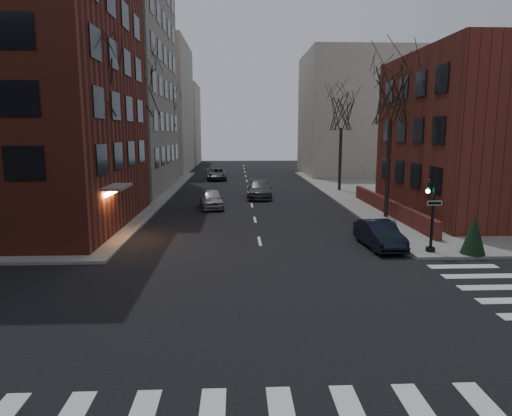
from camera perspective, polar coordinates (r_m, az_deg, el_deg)
The scene contains 21 objects.
ground at distance 13.10m, azimuth 3.23°, elevation -16.71°, with size 160.00×160.00×0.00m, color black.
building_left_tan at distance 49.03m, azimuth -22.43°, elevation 18.50°, with size 18.00×18.00×28.00m, color gray.
building_right_brick at distance 35.43m, azimuth 27.81°, elevation 7.99°, with size 12.00×14.00×11.00m, color maroon.
low_wall_right at distance 32.84m, azimuth 16.23°, elevation 0.16°, with size 0.35×16.00×1.00m, color maroon.
building_distant_la at distance 68.17m, azimuth -14.45°, elevation 11.96°, with size 14.00×16.00×18.00m, color #BEB4A0.
building_distant_ra at distance 63.82m, azimuth 12.50°, elevation 11.32°, with size 14.00×14.00×16.00m, color #BEB4A0.
building_distant_lb at distance 84.52m, azimuth -10.66°, elevation 10.22°, with size 10.00×12.00×14.00m, color #BEB4A0.
traffic_signal at distance 22.95m, azimuth 21.07°, elevation -0.84°, with size 0.76×0.44×4.00m.
tree_left_a at distance 26.92m, azimuth -19.50°, elevation 14.73°, with size 4.18×4.18×10.26m.
tree_left_b at distance 38.57m, azimuth -14.23°, elevation 13.91°, with size 4.40×4.40×10.80m.
tree_left_c at distance 52.29m, azimuth -11.05°, elevation 11.83°, with size 3.96×3.96×9.72m.
tree_right_a at distance 31.41m, azimuth 16.58°, elevation 13.25°, with size 3.96×3.96×9.72m.
tree_right_b at distance 44.86m, azimuth 10.65°, elevation 11.69°, with size 3.74×3.74×9.18m.
streetlamp_near at distance 34.44m, azimuth -14.27°, elevation 6.67°, with size 0.36×0.36×6.28m.
streetlamp_far at distance 54.16m, azimuth -9.97°, elevation 7.77°, with size 0.36×0.36×6.28m.
parked_sedan at distance 23.78m, azimuth 15.16°, elevation -3.22°, with size 1.43×4.10×1.35m, color black.
car_lane_silver at distance 34.92m, azimuth -5.59°, elevation 1.13°, with size 1.67×4.14×1.41m, color #9C9CA1.
car_lane_gray at distance 40.15m, azimuth 0.42°, elevation 2.35°, with size 2.13×5.24×1.52m, color #424348.
car_lane_far at distance 55.44m, azimuth -4.99°, elevation 4.26°, with size 2.35×5.10×1.42m, color #414146.
sandwich_board at distance 26.02m, azimuth 16.69°, elevation -2.33°, with size 0.42×0.58×0.94m, color silver.
evergreen_shrub at distance 23.47m, azimuth 25.59°, elevation -2.99°, with size 1.11×1.11×1.86m, color black.
Camera 1 is at (-1.21, -11.69, 5.80)m, focal length 32.00 mm.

